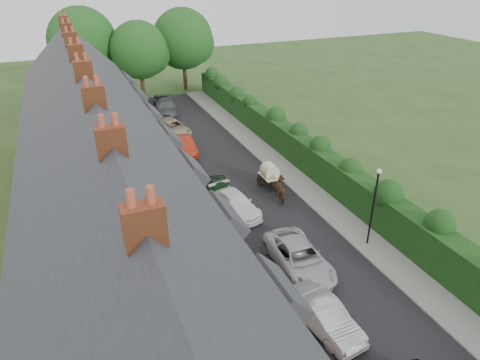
% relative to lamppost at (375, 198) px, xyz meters
% --- Properties ---
extents(ground, '(140.00, 140.00, 0.00)m').
position_rel_lamppost_xyz_m(ground, '(-3.40, -4.00, -3.30)').
color(ground, '#2D4C1E').
rests_on(ground, ground).
extents(road, '(6.00, 58.00, 0.02)m').
position_rel_lamppost_xyz_m(road, '(-3.90, 7.00, -3.29)').
color(road, black).
rests_on(road, ground).
extents(pavement_hedge_side, '(2.20, 58.00, 0.12)m').
position_rel_lamppost_xyz_m(pavement_hedge_side, '(0.20, 7.00, -3.24)').
color(pavement_hedge_side, gray).
rests_on(pavement_hedge_side, ground).
extents(pavement_house_side, '(1.70, 58.00, 0.12)m').
position_rel_lamppost_xyz_m(pavement_house_side, '(-7.75, 7.00, -3.24)').
color(pavement_house_side, gray).
rests_on(pavement_house_side, ground).
extents(kerb_hedge_side, '(0.18, 58.00, 0.13)m').
position_rel_lamppost_xyz_m(kerb_hedge_side, '(-0.85, 7.00, -3.23)').
color(kerb_hedge_side, gray).
rests_on(kerb_hedge_side, ground).
extents(kerb_house_side, '(0.18, 58.00, 0.13)m').
position_rel_lamppost_xyz_m(kerb_house_side, '(-6.95, 7.00, -3.23)').
color(kerb_house_side, gray).
rests_on(kerb_house_side, ground).
extents(hedge, '(2.10, 58.00, 2.85)m').
position_rel_lamppost_xyz_m(hedge, '(2.00, 7.00, -1.70)').
color(hedge, black).
rests_on(hedge, ground).
extents(terrace_row, '(9.05, 40.50, 11.50)m').
position_rel_lamppost_xyz_m(terrace_row, '(-14.27, 5.98, 1.18)').
color(terrace_row, maroon).
rests_on(terrace_row, ground).
extents(garden_wall_row, '(0.35, 40.35, 1.10)m').
position_rel_lamppost_xyz_m(garden_wall_row, '(-8.75, 6.00, -2.84)').
color(garden_wall_row, brown).
rests_on(garden_wall_row, ground).
extents(lamppost, '(0.32, 0.32, 5.16)m').
position_rel_lamppost_xyz_m(lamppost, '(0.00, 0.00, 0.00)').
color(lamppost, black).
rests_on(lamppost, ground).
extents(tree_far_left, '(7.14, 6.80, 9.29)m').
position_rel_lamppost_xyz_m(tree_far_left, '(-6.05, 36.08, 2.41)').
color(tree_far_left, '#332316').
rests_on(tree_far_left, ground).
extents(tree_far_right, '(7.98, 7.60, 10.31)m').
position_rel_lamppost_xyz_m(tree_far_right, '(-0.01, 38.08, 3.02)').
color(tree_far_right, '#332316').
rests_on(tree_far_right, ground).
extents(tree_far_back, '(8.40, 8.00, 10.82)m').
position_rel_lamppost_xyz_m(tree_far_back, '(-11.99, 39.08, 3.32)').
color(tree_far_back, '#332316').
rests_on(tree_far_back, ground).
extents(car_silver_a, '(2.13, 4.59, 1.46)m').
position_rel_lamppost_xyz_m(car_silver_a, '(-6.08, -4.60, -2.57)').
color(car_silver_a, '#9F9FA4').
rests_on(car_silver_a, ground).
extents(car_silver_b, '(2.75, 5.54, 1.51)m').
position_rel_lamppost_xyz_m(car_silver_b, '(-5.00, -0.34, -2.54)').
color(car_silver_b, '#B9BBC2').
rests_on(car_silver_b, ground).
extents(car_white, '(2.70, 5.02, 1.38)m').
position_rel_lamppost_xyz_m(car_white, '(-6.02, 6.60, -2.61)').
color(car_white, white).
rests_on(car_white, ground).
extents(car_green, '(2.55, 4.40, 1.41)m').
position_rel_lamppost_xyz_m(car_green, '(-6.40, 8.60, -2.59)').
color(car_green, black).
rests_on(car_green, ground).
extents(car_red, '(1.63, 4.32, 1.41)m').
position_rel_lamppost_xyz_m(car_red, '(-6.38, 17.80, -2.59)').
color(car_red, '#9D2511').
rests_on(car_red, ground).
extents(car_beige, '(3.34, 5.56, 1.45)m').
position_rel_lamppost_xyz_m(car_beige, '(-6.29, 22.54, -2.57)').
color(car_beige, tan).
rests_on(car_beige, ground).
extents(car_grey, '(3.28, 5.71, 1.56)m').
position_rel_lamppost_xyz_m(car_grey, '(-5.25, 29.00, -2.52)').
color(car_grey, '#4D4F54').
rests_on(car_grey, ground).
extents(car_black, '(1.72, 4.12, 1.39)m').
position_rel_lamppost_xyz_m(car_black, '(-5.00, 31.51, -2.60)').
color(car_black, black).
rests_on(car_black, ground).
extents(horse, '(1.19, 2.05, 1.63)m').
position_rel_lamppost_xyz_m(horse, '(-2.27, 6.86, -2.48)').
color(horse, '#55341F').
rests_on(horse, ground).
extents(horse_cart, '(1.24, 2.74, 1.97)m').
position_rel_lamppost_xyz_m(horse_cart, '(-2.27, 8.94, -2.17)').
color(horse_cart, black).
rests_on(horse_cart, ground).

